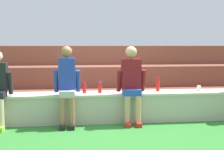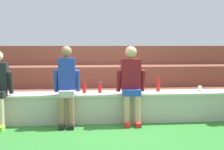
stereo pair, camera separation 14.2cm
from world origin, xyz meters
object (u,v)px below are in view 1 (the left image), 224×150
person_left_of_center (67,84)px  water_bottle_center_gap (84,88)px  water_bottle_mid_right (100,88)px  plastic_cup_left_end (199,88)px  water_bottle_mid_left (158,85)px  person_center (131,82)px

person_left_of_center → water_bottle_center_gap: (0.32, 0.25, -0.12)m
water_bottle_center_gap → water_bottle_mid_right: water_bottle_mid_right is taller
plastic_cup_left_end → person_left_of_center: bearing=-173.2°
person_left_of_center → water_bottle_mid_left: bearing=10.3°
person_left_of_center → person_center: (1.19, 0.00, 0.02)m
plastic_cup_left_end → person_center: bearing=-167.7°
person_center → plastic_cup_left_end: (1.46, 0.32, -0.19)m
person_left_of_center → water_bottle_mid_left: (1.79, 0.32, -0.08)m
person_left_of_center → water_bottle_mid_right: size_ratio=6.49×
water_bottle_mid_left → water_bottle_mid_right: (-1.17, -0.08, -0.03)m
water_bottle_center_gap → person_left_of_center: bearing=-141.6°
person_center → water_bottle_mid_left: bearing=28.4°
person_left_of_center → water_bottle_mid_left: size_ratio=5.25×
water_bottle_mid_right → plastic_cup_left_end: size_ratio=2.24×
person_center → plastic_cup_left_end: size_ratio=14.54×
person_center → water_bottle_center_gap: size_ratio=6.96×
person_center → person_left_of_center: bearing=-180.0°
water_bottle_center_gap → person_center: bearing=-16.2°
person_left_of_center → water_bottle_center_gap: person_left_of_center is taller
person_center → water_bottle_mid_right: size_ratio=6.48×
water_bottle_center_gap → plastic_cup_left_end: bearing=1.6°
person_left_of_center → person_center: person_left_of_center is taller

